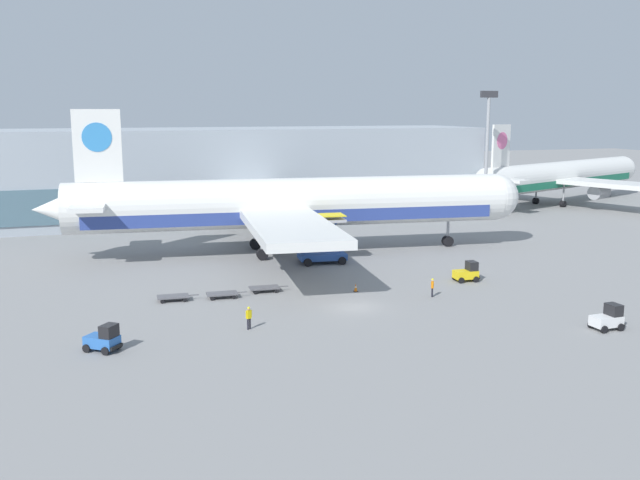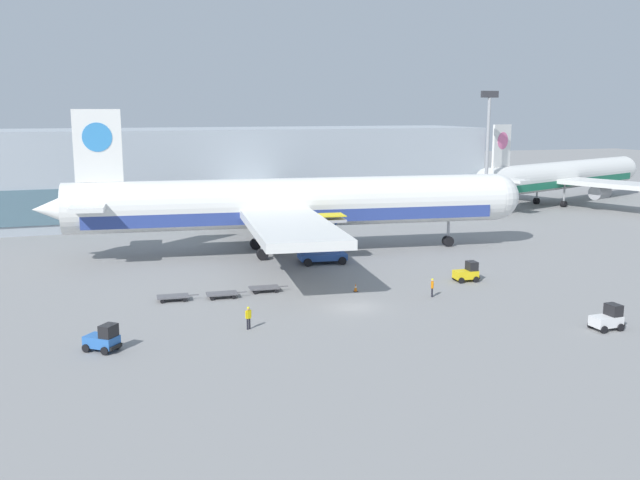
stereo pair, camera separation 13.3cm
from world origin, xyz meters
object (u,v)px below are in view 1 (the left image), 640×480
(baggage_tug_foreground, at_px, (608,318))
(ground_crew_far, at_px, (432,286))
(baggage_tug_mid, at_px, (104,339))
(baggage_dolly_lead, at_px, (173,297))
(baggage_tug_far, at_px, (467,273))
(baggage_dolly_second, at_px, (222,294))
(ground_crew_near, at_px, (249,316))
(airplane_main, at_px, (286,205))
(baggage_dolly_third, at_px, (265,288))
(traffic_cone_near, at_px, (356,288))
(airplane_distant, at_px, (559,177))
(light_mast, at_px, (487,145))
(scissor_lift_loader, at_px, (322,245))

(baggage_tug_foreground, bearing_deg, ground_crew_far, 120.70)
(baggage_tug_mid, xyz_separation_m, baggage_dolly_lead, (6.38, 12.06, -0.49))
(baggage_tug_far, height_order, baggage_dolly_second, baggage_tug_far)
(baggage_tug_far, height_order, ground_crew_near, baggage_tug_far)
(ground_crew_near, bearing_deg, baggage_tug_far, 176.11)
(airplane_main, relative_size, baggage_dolly_third, 15.51)
(ground_crew_far, xyz_separation_m, traffic_cone_near, (-5.96, 4.04, -0.64))
(baggage_tug_foreground, height_order, traffic_cone_near, baggage_tug_foreground)
(baggage_tug_foreground, bearing_deg, airplane_distant, 53.89)
(baggage_tug_mid, relative_size, baggage_dolly_lead, 0.75)
(ground_crew_near, relative_size, traffic_cone_near, 2.34)
(baggage_tug_far, bearing_deg, baggage_dolly_third, 176.68)
(airplane_main, distance_m, baggage_dolly_lead, 24.06)
(airplane_main, xyz_separation_m, baggage_tug_foreground, (15.64, -36.85, -4.96))
(baggage_dolly_lead, height_order, traffic_cone_near, traffic_cone_near)
(baggage_tug_mid, bearing_deg, baggage_dolly_lead, 101.65)
(light_mast, height_order, airplane_main, light_mast)
(baggage_tug_foreground, bearing_deg, baggage_tug_far, 95.56)
(baggage_tug_far, relative_size, traffic_cone_near, 3.22)
(scissor_lift_loader, bearing_deg, airplane_distant, 36.95)
(baggage_tug_mid, height_order, traffic_cone_near, baggage_tug_mid)
(baggage_dolly_lead, bearing_deg, light_mast, 35.40)
(light_mast, distance_m, ground_crew_far, 49.60)
(baggage_tug_foreground, relative_size, traffic_cone_near, 3.19)
(traffic_cone_near, bearing_deg, ground_crew_near, -145.94)
(scissor_lift_loader, relative_size, baggage_tug_mid, 1.97)
(airplane_distant, height_order, baggage_tug_far, airplane_distant)
(airplane_main, distance_m, baggage_tug_mid, 37.16)
(light_mast, xyz_separation_m, traffic_cone_near, (-35.06, -34.70, -11.23))
(baggage_tug_foreground, relative_size, baggage_tug_far, 0.99)
(baggage_dolly_lead, bearing_deg, ground_crew_far, -11.89)
(scissor_lift_loader, relative_size, ground_crew_far, 3.16)
(baggage_tug_foreground, distance_m, baggage_tug_far, 17.69)
(scissor_lift_loader, xyz_separation_m, baggage_tug_foreground, (13.34, -30.39, -1.19))
(airplane_main, relative_size, scissor_lift_loader, 10.56)
(airplane_main, distance_m, baggage_dolly_third, 19.19)
(airplane_main, height_order, baggage_dolly_second, airplane_main)
(light_mast, xyz_separation_m, airplane_distant, (22.72, 12.10, -6.62))
(baggage_tug_mid, bearing_deg, ground_crew_far, 50.95)
(baggage_dolly_third, bearing_deg, light_mast, 39.83)
(scissor_lift_loader, distance_m, traffic_cone_near, 13.30)
(baggage_dolly_second, bearing_deg, ground_crew_far, -14.07)
(baggage_tug_mid, relative_size, baggage_dolly_third, 0.75)
(airplane_distant, relative_size, traffic_cone_near, 60.02)
(baggage_dolly_third, xyz_separation_m, traffic_cone_near, (8.21, -2.60, -0.00))
(scissor_lift_loader, xyz_separation_m, ground_crew_near, (-13.34, -21.41, -0.98))
(baggage_dolly_second, bearing_deg, scissor_lift_loader, 43.49)
(light_mast, height_order, baggage_tug_foreground, light_mast)
(light_mast, height_order, baggage_tug_mid, light_mast)
(airplane_main, relative_size, ground_crew_far, 33.31)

